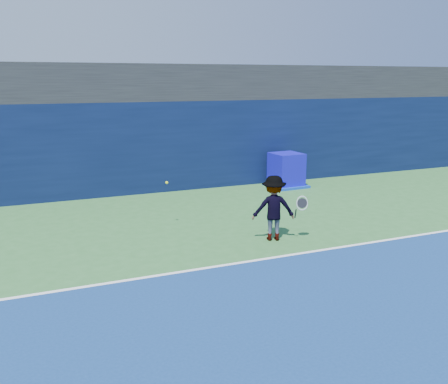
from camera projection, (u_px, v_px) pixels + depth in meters
The scene contains 7 objects.
ground at pixel (319, 329), 7.60m from camera, with size 80.00×80.00×0.00m, color #2F6930.
baseline at pixel (237, 263), 10.29m from camera, with size 24.00×0.10×0.01m, color white.
stadium_band at pixel (136, 82), 17.12m from camera, with size 36.00×3.00×1.20m, color black.
back_wall_assembly at pixel (145, 147), 16.69m from camera, with size 36.00×1.03×3.00m.
equipment_cart at pixel (286, 171), 17.53m from camera, with size 1.31×1.31×1.19m.
tennis_player at pixel (274, 208), 11.67m from camera, with size 1.30×0.87×1.54m.
tennis_ball at pixel (167, 183), 12.64m from camera, with size 0.07×0.07×0.07m.
Camera 1 is at (-4.03, -5.83, 3.73)m, focal length 40.00 mm.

